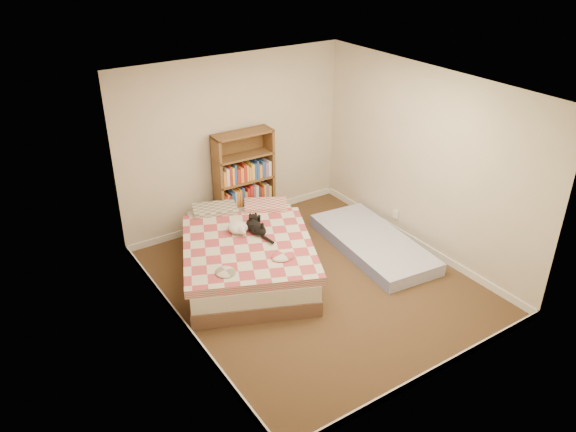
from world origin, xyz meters
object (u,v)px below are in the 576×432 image
bed (246,254)px  bookshelf (244,191)px  white_dog (239,227)px  black_cat (255,226)px  floor_mattress (373,243)px

bed → bookshelf: 1.31m
white_dog → black_cat: bearing=20.1°
bookshelf → white_dog: bookshelf is taller
black_cat → white_dog: black_cat is taller
bed → white_dog: (-0.02, 0.14, 0.32)m
bookshelf → floor_mattress: bookshelf is taller
bookshelf → black_cat: size_ratio=2.11×
floor_mattress → black_cat: black_cat is taller
bookshelf → black_cat: 1.15m
bed → black_cat: black_cat is taller
bed → bookshelf: (0.61, 1.13, 0.28)m
floor_mattress → white_dog: size_ratio=5.30×
bookshelf → floor_mattress: bearing=-53.8°
bookshelf → black_cat: (-0.43, -1.07, 0.04)m
white_dog → bookshelf: bearing=101.5°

